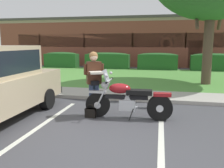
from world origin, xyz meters
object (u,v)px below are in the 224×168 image
at_px(rider_person, 94,78).
at_px(hedge_right, 212,62).
at_px(motorcycle, 131,100).
at_px(brick_building, 140,42).
at_px(handbag, 90,112).
at_px(hedge_center_left, 107,60).
at_px(hedge_center_right, 158,61).
at_px(hedge_left, 62,60).

distance_m(rider_person, hedge_right, 12.64).
bearing_deg(rider_person, hedge_right, 66.88).
bearing_deg(motorcycle, rider_person, 176.12).
bearing_deg(brick_building, motorcycle, -84.46).
bearing_deg(hedge_right, handbag, -112.88).
height_order(hedge_center_left, hedge_center_right, same).
height_order(motorcycle, brick_building, brick_building).
bearing_deg(rider_person, hedge_center_right, 83.80).
bearing_deg(hedge_right, brick_building, 128.60).
distance_m(hedge_right, brick_building, 9.39).
height_order(motorcycle, handbag, motorcycle).
distance_m(motorcycle, hedge_center_left, 12.19).
distance_m(hedge_center_right, brick_building, 7.68).
height_order(handbag, hedge_center_left, hedge_center_left).
relative_size(handbag, hedge_left, 0.14).
bearing_deg(hedge_right, hedge_left, -180.00).
relative_size(rider_person, hedge_right, 0.60).
bearing_deg(hedge_right, hedge_center_right, -180.00).
distance_m(handbag, hedge_right, 12.87).
bearing_deg(motorcycle, handbag, -171.30).
relative_size(hedge_left, hedge_center_left, 0.79).
relative_size(rider_person, hedge_left, 0.66).
distance_m(hedge_center_right, hedge_right, 3.70).
xyz_separation_m(motorcycle, hedge_left, (-7.14, 11.69, 0.16)).
distance_m(handbag, hedge_center_left, 12.10).
height_order(rider_person, hedge_left, rider_person).
bearing_deg(hedge_center_right, hedge_right, 0.00).
xyz_separation_m(handbag, hedge_right, (5.00, 11.85, 0.51)).
relative_size(hedge_left, hedge_right, 0.91).
relative_size(motorcycle, hedge_center_left, 0.68).
bearing_deg(brick_building, hedge_right, -51.40).
relative_size(rider_person, hedge_center_left, 0.52).
bearing_deg(rider_person, brick_building, 92.52).
bearing_deg(hedge_center_right, hedge_left, -180.00).
relative_size(motorcycle, rider_person, 1.32).
height_order(handbag, brick_building, brick_building).
height_order(rider_person, hedge_right, rider_person).
bearing_deg(hedge_center_left, rider_person, -78.15).
distance_m(hedge_left, hedge_center_left, 3.70).
xyz_separation_m(hedge_left, hedge_center_right, (7.40, 0.00, -0.00)).
height_order(motorcycle, hedge_center_left, motorcycle).
distance_m(motorcycle, hedge_right, 12.34).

